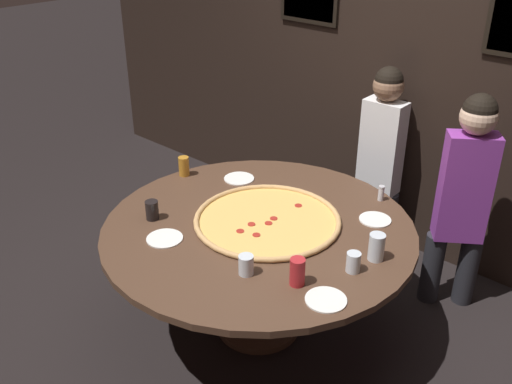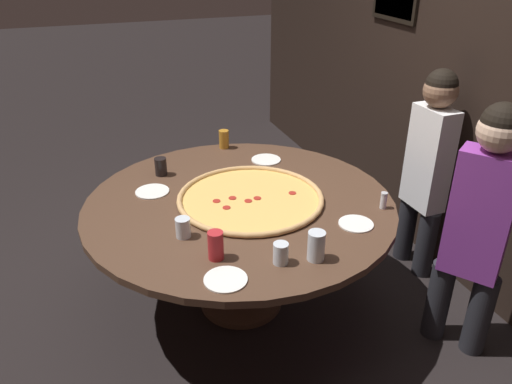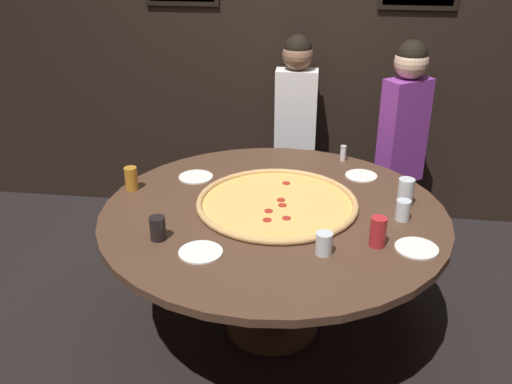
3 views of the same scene
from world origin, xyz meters
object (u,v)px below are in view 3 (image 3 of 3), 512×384
(dining_table, at_px, (273,229))
(giant_pizza, at_px, (277,203))
(drink_cup_far_left, at_px, (406,192))
(diner_side_left, at_px, (296,121))
(white_plate_near_front, at_px, (196,177))
(white_plate_beside_cup, at_px, (361,176))
(drink_cup_beside_pizza, at_px, (324,244))
(drink_cup_near_right, at_px, (158,228))
(white_plate_left_side, at_px, (201,252))
(drink_cup_near_left, at_px, (403,210))
(diner_side_right, at_px, (403,135))
(drink_cup_by_shaker, at_px, (131,179))
(white_plate_right_side, at_px, (417,248))
(drink_cup_front_edge, at_px, (378,232))
(condiment_shaker, at_px, (343,153))

(dining_table, relative_size, giant_pizza, 2.10)
(dining_table, relative_size, drink_cup_far_left, 12.13)
(diner_side_left, bearing_deg, white_plate_near_front, 59.61)
(drink_cup_far_left, bearing_deg, white_plate_beside_cup, 121.63)
(drink_cup_beside_pizza, relative_size, drink_cup_near_right, 0.92)
(white_plate_left_side, bearing_deg, drink_cup_near_left, 25.35)
(white_plate_left_side, bearing_deg, dining_table, 57.92)
(drink_cup_beside_pizza, bearing_deg, diner_side_right, 71.29)
(giant_pizza, distance_m, drink_cup_by_shaker, 0.82)
(giant_pizza, distance_m, white_plate_right_side, 0.76)
(white_plate_beside_cup, height_order, diner_side_left, diner_side_left)
(drink_cup_front_edge, height_order, white_plate_right_side, drink_cup_front_edge)
(diner_side_right, relative_size, diner_side_left, 1.02)
(drink_cup_far_left, height_order, white_plate_right_side, drink_cup_far_left)
(condiment_shaker, bearing_deg, drink_cup_near_right, -128.56)
(drink_cup_near_right, bearing_deg, condiment_shaker, 51.44)
(white_plate_right_side, bearing_deg, drink_cup_by_shaker, 163.33)
(giant_pizza, height_order, drink_cup_near_left, drink_cup_near_left)
(drink_cup_near_left, bearing_deg, drink_cup_front_edge, -117.25)
(condiment_shaker, bearing_deg, diner_side_right, 38.49)
(drink_cup_near_left, height_order, white_plate_beside_cup, drink_cup_near_left)
(giant_pizza, distance_m, diner_side_left, 1.22)
(drink_cup_near_right, distance_m, condiment_shaker, 1.39)
(drink_cup_front_edge, xyz_separation_m, diner_side_left, (-0.48, 1.57, -0.02))
(drink_cup_near_right, relative_size, drink_cup_front_edge, 0.79)
(drink_cup_by_shaker, bearing_deg, white_plate_left_side, -49.29)
(giant_pizza, height_order, diner_side_right, diner_side_right)
(white_plate_right_side, distance_m, white_plate_beside_cup, 0.82)
(white_plate_right_side, height_order, white_plate_beside_cup, same)
(drink_cup_by_shaker, xyz_separation_m, diner_side_left, (0.83, 1.13, -0.01))
(dining_table, relative_size, white_plate_near_front, 8.95)
(white_plate_right_side, bearing_deg, white_plate_beside_cup, 105.63)
(drink_cup_by_shaker, height_order, white_plate_left_side, drink_cup_by_shaker)
(white_plate_near_front, relative_size, diner_side_right, 0.14)
(drink_cup_near_right, relative_size, diner_side_left, 0.08)
(drink_cup_beside_pizza, xyz_separation_m, drink_cup_near_left, (0.38, 0.37, 0.00))
(white_plate_near_front, bearing_deg, giant_pizza, -30.16)
(drink_cup_front_edge, bearing_deg, drink_cup_far_left, 69.04)
(drink_cup_front_edge, bearing_deg, drink_cup_by_shaker, 161.53)
(drink_cup_beside_pizza, bearing_deg, drink_cup_by_shaker, 153.20)
(white_plate_beside_cup, bearing_deg, condiment_shaker, 114.37)
(white_plate_beside_cup, distance_m, condiment_shaker, 0.26)
(drink_cup_far_left, bearing_deg, drink_cup_near_left, -99.56)
(drink_cup_far_left, height_order, drink_cup_by_shaker, drink_cup_far_left)
(drink_cup_front_edge, bearing_deg, white_plate_right_side, -2.66)
(drink_cup_by_shaker, bearing_deg, drink_cup_near_right, -59.60)
(white_plate_near_front, height_order, condiment_shaker, condiment_shaker)
(white_plate_right_side, distance_m, diner_side_right, 1.34)
(diner_side_left, bearing_deg, white_plate_left_side, 78.68)
(white_plate_left_side, bearing_deg, white_plate_beside_cup, 51.80)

